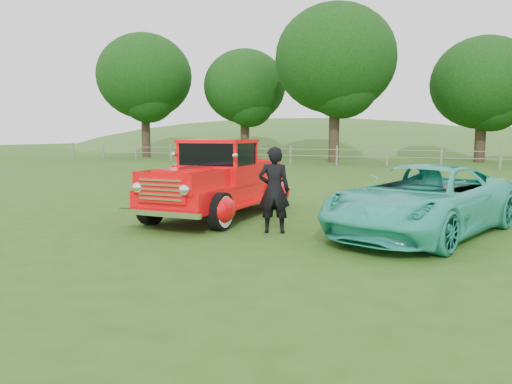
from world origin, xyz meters
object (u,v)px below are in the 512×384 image
at_px(red_pickup, 219,182).
at_px(teal_sedan, 423,200).
at_px(tree_mid_west, 245,87).
at_px(tree_near_west, 335,59).
at_px(tree_near_east, 483,83).
at_px(tree_far_west, 144,77).
at_px(man, 274,190).

xyz_separation_m(red_pickup, teal_sedan, (4.52, -0.36, -0.13)).
relative_size(tree_mid_west, red_pickup, 1.70).
bearing_deg(red_pickup, teal_sedan, -4.33).
height_order(tree_near_west, tree_near_east, tree_near_west).
height_order(tree_mid_west, tree_near_west, tree_near_west).
bearing_deg(teal_sedan, tree_near_east, 106.11).
xyz_separation_m(tree_near_west, tree_near_east, (9.00, 4.00, -1.55)).
height_order(tree_mid_west, red_pickup, tree_mid_west).
xyz_separation_m(tree_far_west, tree_near_east, (25.00, 3.00, -1.24)).
height_order(tree_near_west, red_pickup, tree_near_west).
bearing_deg(teal_sedan, tree_mid_west, 139.76).
distance_m(tree_mid_west, man, 30.50).
height_order(tree_far_west, tree_near_west, tree_near_west).
bearing_deg(red_pickup, tree_near_east, 78.32).
bearing_deg(man, red_pickup, -53.12).
relative_size(tree_far_west, red_pickup, 1.99).
xyz_separation_m(tree_mid_west, tree_near_east, (17.00, 1.00, -0.30)).
xyz_separation_m(tree_near_west, man, (5.24, -24.07, -5.96)).
relative_size(tree_near_west, teal_sedan, 2.19).
height_order(tree_near_east, teal_sedan, tree_near_east).
bearing_deg(tree_mid_west, tree_near_west, -20.56).
bearing_deg(tree_near_east, red_pickup, -101.90).
xyz_separation_m(tree_far_west, tree_near_west, (16.00, -1.00, 0.31)).
height_order(tree_near_west, man, tree_near_west).
height_order(tree_far_west, man, tree_far_west).
xyz_separation_m(tree_far_west, tree_mid_west, (8.00, 2.00, -0.94)).
distance_m(tree_mid_west, tree_near_east, 17.03).
bearing_deg(tree_near_west, tree_near_east, 23.96).
bearing_deg(red_pickup, tree_far_west, 129.38).
height_order(red_pickup, man, red_pickup).
relative_size(tree_near_west, tree_near_east, 1.25).
bearing_deg(teal_sedan, tree_far_west, 153.18).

